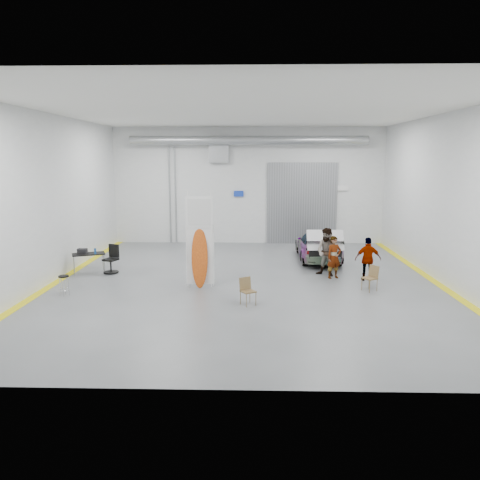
{
  "coord_description": "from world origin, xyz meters",
  "views": [
    {
      "loc": [
        0.23,
        -16.39,
        4.42
      ],
      "look_at": [
        -0.22,
        0.26,
        1.5
      ],
      "focal_mm": 35.0,
      "sensor_mm": 36.0,
      "label": 1
    }
  ],
  "objects_px": {
    "person_a": "(334,257)",
    "folding_chair_near": "(248,297)",
    "sedan_car": "(318,246)",
    "shop_stool": "(64,286)",
    "folding_chair_far": "(369,283)",
    "person_c": "(368,259)",
    "office_chair": "(111,261)",
    "work_table": "(87,253)",
    "surfboard_display": "(199,249)",
    "person_b": "(327,252)"
  },
  "relations": [
    {
      "from": "sedan_car",
      "to": "folding_chair_far",
      "type": "xyz_separation_m",
      "value": [
        1.05,
        -4.94,
        -0.36
      ]
    },
    {
      "from": "surfboard_display",
      "to": "office_chair",
      "type": "distance_m",
      "value": 4.3
    },
    {
      "from": "shop_stool",
      "to": "sedan_car",
      "type": "bearing_deg",
      "value": 32.72
    },
    {
      "from": "office_chair",
      "to": "work_table",
      "type": "bearing_deg",
      "value": -158.15
    },
    {
      "from": "person_c",
      "to": "surfboard_display",
      "type": "relative_size",
      "value": 0.48
    },
    {
      "from": "folding_chair_near",
      "to": "work_table",
      "type": "relative_size",
      "value": 0.62
    },
    {
      "from": "folding_chair_near",
      "to": "folding_chair_far",
      "type": "distance_m",
      "value": 4.39
    },
    {
      "from": "folding_chair_near",
      "to": "work_table",
      "type": "height_order",
      "value": "work_table"
    },
    {
      "from": "person_b",
      "to": "folding_chair_near",
      "type": "xyz_separation_m",
      "value": [
        -2.96,
        -3.66,
        -0.66
      ]
    },
    {
      "from": "person_a",
      "to": "shop_stool",
      "type": "distance_m",
      "value": 9.5
    },
    {
      "from": "surfboard_display",
      "to": "shop_stool",
      "type": "bearing_deg",
      "value": -166.13
    },
    {
      "from": "shop_stool",
      "to": "work_table",
      "type": "bearing_deg",
      "value": 96.14
    },
    {
      "from": "person_a",
      "to": "work_table",
      "type": "distance_m",
      "value": 9.5
    },
    {
      "from": "sedan_car",
      "to": "person_a",
      "type": "distance_m",
      "value": 3.27
    },
    {
      "from": "folding_chair_far",
      "to": "office_chair",
      "type": "bearing_deg",
      "value": -136.77
    },
    {
      "from": "office_chair",
      "to": "shop_stool",
      "type": "bearing_deg",
      "value": -79.12
    },
    {
      "from": "folding_chair_near",
      "to": "folding_chair_far",
      "type": "bearing_deg",
      "value": -10.81
    },
    {
      "from": "folding_chair_near",
      "to": "surfboard_display",
      "type": "bearing_deg",
      "value": 98.53
    },
    {
      "from": "folding_chair_near",
      "to": "shop_stool",
      "type": "xyz_separation_m",
      "value": [
        -5.99,
        0.79,
        0.08
      ]
    },
    {
      "from": "person_a",
      "to": "shop_stool",
      "type": "bearing_deg",
      "value": 171.93
    },
    {
      "from": "person_c",
      "to": "work_table",
      "type": "height_order",
      "value": "person_c"
    },
    {
      "from": "person_c",
      "to": "folding_chair_near",
      "type": "bearing_deg",
      "value": 36.19
    },
    {
      "from": "sedan_car",
      "to": "work_table",
      "type": "height_order",
      "value": "sedan_car"
    },
    {
      "from": "sedan_car",
      "to": "shop_stool",
      "type": "xyz_separation_m",
      "value": [
        -9.01,
        -5.79,
        -0.29
      ]
    },
    {
      "from": "person_b",
      "to": "work_table",
      "type": "relative_size",
      "value": 1.36
    },
    {
      "from": "person_c",
      "to": "sedan_car",
      "type": "bearing_deg",
      "value": -68.46
    },
    {
      "from": "person_b",
      "to": "work_table",
      "type": "distance_m",
      "value": 9.29
    },
    {
      "from": "folding_chair_far",
      "to": "work_table",
      "type": "relative_size",
      "value": 0.64
    },
    {
      "from": "folding_chair_far",
      "to": "person_a",
      "type": "bearing_deg",
      "value": 175.61
    },
    {
      "from": "person_c",
      "to": "folding_chair_far",
      "type": "xyz_separation_m",
      "value": [
        -0.26,
        -1.37,
        -0.53
      ]
    },
    {
      "from": "folding_chair_near",
      "to": "folding_chair_far",
      "type": "relative_size",
      "value": 0.97
    },
    {
      "from": "person_b",
      "to": "folding_chair_near",
      "type": "distance_m",
      "value": 4.76
    },
    {
      "from": "person_a",
      "to": "work_table",
      "type": "bearing_deg",
      "value": 152.78
    },
    {
      "from": "sedan_car",
      "to": "surfboard_display",
      "type": "distance_m",
      "value": 6.66
    },
    {
      "from": "sedan_car",
      "to": "person_b",
      "type": "height_order",
      "value": "person_b"
    },
    {
      "from": "folding_chair_far",
      "to": "work_table",
      "type": "distance_m",
      "value": 10.66
    },
    {
      "from": "sedan_car",
      "to": "person_c",
      "type": "xyz_separation_m",
      "value": [
        1.31,
        -3.57,
        0.18
      ]
    },
    {
      "from": "surfboard_display",
      "to": "folding_chair_far",
      "type": "distance_m",
      "value": 5.87
    },
    {
      "from": "sedan_car",
      "to": "work_table",
      "type": "xyz_separation_m",
      "value": [
        -9.35,
        -2.65,
        0.14
      ]
    },
    {
      "from": "person_a",
      "to": "surfboard_display",
      "type": "relative_size",
      "value": 0.48
    },
    {
      "from": "folding_chair_far",
      "to": "person_c",
      "type": "bearing_deg",
      "value": 136.16
    },
    {
      "from": "folding_chair_near",
      "to": "work_table",
      "type": "distance_m",
      "value": 7.46
    },
    {
      "from": "person_a",
      "to": "folding_chair_near",
      "type": "relative_size",
      "value": 1.91
    },
    {
      "from": "sedan_car",
      "to": "office_chair",
      "type": "relative_size",
      "value": 3.97
    },
    {
      "from": "folding_chair_near",
      "to": "folding_chair_far",
      "type": "xyz_separation_m",
      "value": [
        4.07,
        1.64,
        0.01
      ]
    },
    {
      "from": "person_a",
      "to": "folding_chair_far",
      "type": "bearing_deg",
      "value": -84.73
    },
    {
      "from": "office_chair",
      "to": "folding_chair_near",
      "type": "bearing_deg",
      "value": -14.4
    },
    {
      "from": "sedan_car",
      "to": "person_c",
      "type": "height_order",
      "value": "person_c"
    },
    {
      "from": "surfboard_display",
      "to": "work_table",
      "type": "bearing_deg",
      "value": 155.7
    },
    {
      "from": "sedan_car",
      "to": "shop_stool",
      "type": "distance_m",
      "value": 10.71
    }
  ]
}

